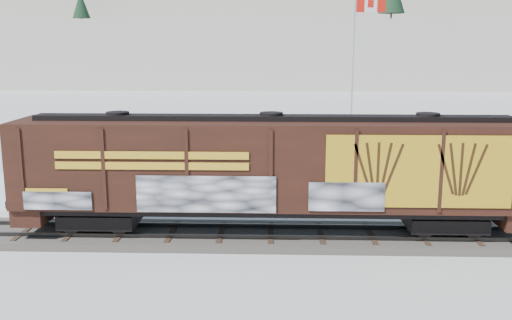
{
  "coord_description": "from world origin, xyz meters",
  "views": [
    {
      "loc": [
        0.14,
        -21.95,
        7.72
      ],
      "look_at": [
        -0.7,
        3.0,
        2.67
      ],
      "focal_mm": 40.0,
      "sensor_mm": 36.0,
      "label": 1
    }
  ],
  "objects_px": {
    "hopper_railcar": "(271,167)",
    "flagpole": "(353,107)",
    "car_silver": "(138,181)",
    "car_white": "(244,175)",
    "car_dark": "(415,186)"
  },
  "relations": [
    {
      "from": "car_silver",
      "to": "flagpole",
      "type": "bearing_deg",
      "value": -61.2
    },
    {
      "from": "hopper_railcar",
      "to": "flagpole",
      "type": "distance_m",
      "value": 14.42
    },
    {
      "from": "hopper_railcar",
      "to": "car_silver",
      "type": "distance_m",
      "value": 9.57
    },
    {
      "from": "car_white",
      "to": "hopper_railcar",
      "type": "bearing_deg",
      "value": -168.22
    },
    {
      "from": "hopper_railcar",
      "to": "flagpole",
      "type": "bearing_deg",
      "value": 69.74
    },
    {
      "from": "car_silver",
      "to": "car_dark",
      "type": "height_order",
      "value": "car_silver"
    },
    {
      "from": "hopper_railcar",
      "to": "car_silver",
      "type": "xyz_separation_m",
      "value": [
        -6.88,
        6.29,
        -2.16
      ]
    },
    {
      "from": "hopper_railcar",
      "to": "car_silver",
      "type": "bearing_deg",
      "value": 137.54
    },
    {
      "from": "hopper_railcar",
      "to": "car_dark",
      "type": "relative_size",
      "value": 4.52
    },
    {
      "from": "hopper_railcar",
      "to": "car_white",
      "type": "distance_m",
      "value": 8.73
    },
    {
      "from": "flagpole",
      "to": "car_dark",
      "type": "bearing_deg",
      "value": -71.34
    },
    {
      "from": "flagpole",
      "to": "hopper_railcar",
      "type": "bearing_deg",
      "value": -110.26
    },
    {
      "from": "car_silver",
      "to": "hopper_railcar",
      "type": "bearing_deg",
      "value": -134.91
    },
    {
      "from": "car_white",
      "to": "car_dark",
      "type": "xyz_separation_m",
      "value": [
        8.86,
        -1.76,
        -0.12
      ]
    },
    {
      "from": "car_silver",
      "to": "car_white",
      "type": "distance_m",
      "value": 5.71
    }
  ]
}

